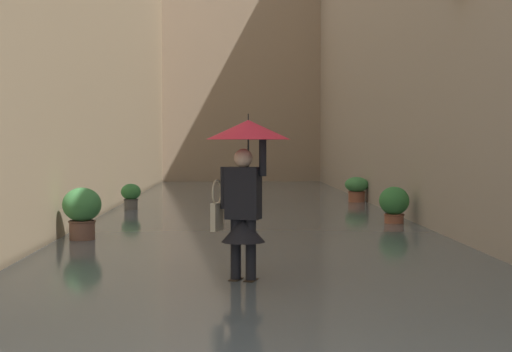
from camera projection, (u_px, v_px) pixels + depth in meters
name	position (u px, v px, depth m)	size (l,w,h in m)	color
ground_plane	(249.00, 217.00, 17.00)	(69.74, 69.74, 0.00)	gray
flood_water	(249.00, 215.00, 17.00)	(7.20, 33.90, 0.09)	#515B60
building_facade_far	(241.00, 60.00, 31.61)	(10.00, 1.80, 10.17)	gray
person_wading	(245.00, 169.00, 8.61)	(0.96, 0.96, 1.98)	#2D2319
potted_plant_near_right	(131.00, 196.00, 17.77)	(0.46, 0.46, 0.70)	#66605B
potted_plant_far_left	(357.00, 189.00, 20.19)	(0.63, 0.63, 0.75)	#9E563D
potted_plant_mid_left	(394.00, 204.00, 14.83)	(0.59, 0.59, 0.80)	#9E563D
potted_plant_mid_right	(82.00, 211.00, 12.31)	(0.62, 0.62, 0.93)	brown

